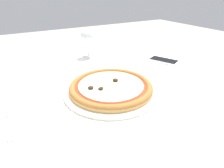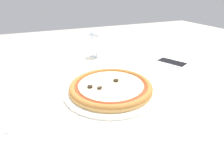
{
  "view_description": "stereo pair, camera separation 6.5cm",
  "coord_description": "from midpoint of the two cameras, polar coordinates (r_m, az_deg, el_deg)",
  "views": [
    {
      "loc": [
        -0.28,
        -0.55,
        1.07
      ],
      "look_at": [
        0.0,
        -0.04,
        0.77
      ],
      "focal_mm": 30.0,
      "sensor_mm": 36.0,
      "label": 1
    },
    {
      "loc": [
        -0.23,
        -0.58,
        1.07
      ],
      "look_at": [
        0.0,
        -0.04,
        0.77
      ],
      "focal_mm": 30.0,
      "sensor_mm": 36.0,
      "label": 2
    }
  ],
  "objects": [
    {
      "name": "dining_table",
      "position": [
        0.74,
        0.91,
        -6.4
      ],
      "size": [
        1.43,
        0.99,
        0.74
      ],
      "color": "brown",
      "rests_on": "ground_plane"
    },
    {
      "name": "pizza_plate",
      "position": [
        0.66,
        2.81,
        -1.09
      ],
      "size": [
        0.33,
        0.33,
        0.04
      ],
      "color": "white",
      "rests_on": "dining_table"
    },
    {
      "name": "fork",
      "position": [
        0.61,
        -27.4,
        -8.44
      ],
      "size": [
        0.04,
        0.17,
        0.0
      ],
      "color": "silver",
      "rests_on": "dining_table"
    },
    {
      "name": "wine_glass_far_left",
      "position": [
        1.0,
        -2.96,
        14.15
      ],
      "size": [
        0.07,
        0.07,
        0.14
      ],
      "color": "silver",
      "rests_on": "dining_table"
    },
    {
      "name": "cell_phone",
      "position": [
        0.97,
        19.63,
        6.07
      ],
      "size": [
        0.12,
        0.16,
        0.01
      ],
      "color": "white",
      "rests_on": "dining_table"
    }
  ]
}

